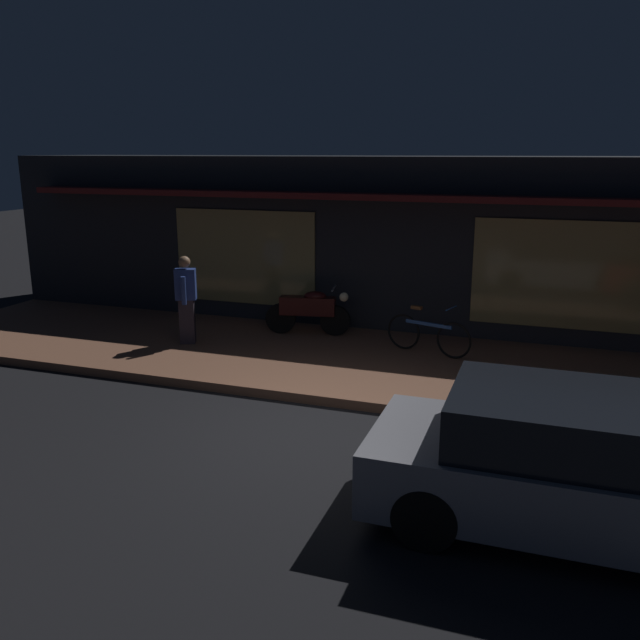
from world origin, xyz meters
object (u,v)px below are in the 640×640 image
object	(u,v)px
person_photographer	(186,298)
parked_car_near	(573,466)
bicycle_parked	(428,334)
motorcycle	(309,310)

from	to	relation	value
person_photographer	parked_car_near	bearing A→B (deg)	-32.00
person_photographer	parked_car_near	size ratio (longest dim) A/B	0.41
bicycle_parked	person_photographer	distance (m)	4.54
motorcycle	person_photographer	xyz separation A→B (m)	(-1.97, -1.35, 0.38)
bicycle_parked	person_photographer	world-z (taller)	person_photographer
motorcycle	person_photographer	distance (m)	2.42
person_photographer	parked_car_near	xyz separation A→B (m)	(6.77, -4.23, -0.32)
parked_car_near	person_photographer	bearing A→B (deg)	148.00
motorcycle	bicycle_parked	world-z (taller)	motorcycle
person_photographer	parked_car_near	world-z (taller)	person_photographer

